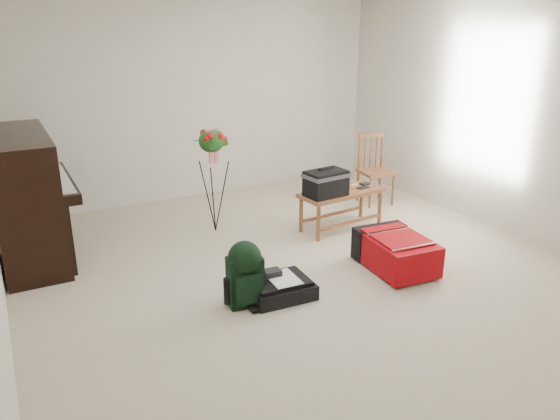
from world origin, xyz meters
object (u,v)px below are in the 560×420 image
green_backpack (245,271)px  black_duffel (279,287)px  piano (27,200)px  dining_chair (375,170)px  red_suitcase (392,250)px  flower_stand (214,181)px  bench (330,186)px

green_backpack → black_duffel: bearing=6.6°
green_backpack → piano: bearing=134.5°
dining_chair → black_duffel: dining_chair is taller
piano → dining_chair: piano is taller
dining_chair → green_backpack: bearing=-139.7°
red_suitcase → green_backpack: green_backpack is taller
piano → flower_stand: bearing=-5.6°
red_suitcase → black_duffel: red_suitcase is taller
bench → green_backpack: size_ratio=1.80×
dining_chair → red_suitcase: dining_chair is taller
red_suitcase → black_duffel: bearing=-174.2°
dining_chair → black_duffel: bearing=-136.1°
green_backpack → flower_stand: (0.40, 1.69, 0.27)m
red_suitcase → flower_stand: 2.07m
red_suitcase → flower_stand: size_ratio=0.68×
piano → dining_chair: bearing=-3.0°
flower_stand → piano: bearing=173.3°
dining_chair → piano: bearing=-175.5°
green_backpack → flower_stand: size_ratio=0.47×
red_suitcase → dining_chair: bearing=63.2°
piano → red_suitcase: (3.01, -1.86, -0.42)m
piano → flower_stand: size_ratio=1.25×
piano → bench: bearing=-15.2°
bench → black_duffel: (-1.19, -1.07, -0.45)m
black_duffel → green_backpack: green_backpack is taller
piano → green_backpack: size_ratio=2.65×
bench → flower_stand: flower_stand is taller
green_backpack → red_suitcase: bearing=7.1°
piano → green_backpack: (1.46, -1.87, -0.29)m
black_duffel → bench: bearing=44.8°
green_backpack → flower_stand: bearing=83.3°
bench → green_backpack: bench is taller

